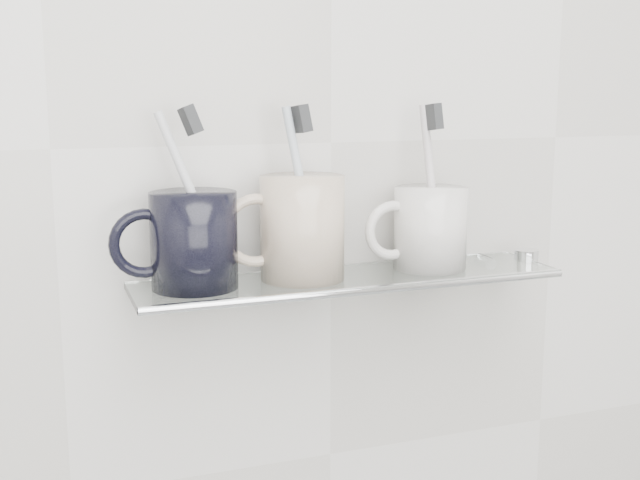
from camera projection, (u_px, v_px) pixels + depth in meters
name	position (u px, v px, depth m)	size (l,w,h in m)	color
wall_back	(331.00, 143.00, 0.96)	(2.50, 2.50, 0.00)	beige
shelf_glass	(350.00, 279.00, 0.93)	(0.50, 0.12, 0.01)	silver
shelf_rail	(369.00, 290.00, 0.88)	(0.01, 0.01, 0.50)	silver
bracket_left	(162.00, 294.00, 0.91)	(0.02, 0.02, 0.03)	silver
bracket_right	(485.00, 267.00, 1.05)	(0.02, 0.02, 0.03)	silver
mug_left	(194.00, 240.00, 0.86)	(0.09, 0.09, 0.10)	black
mug_left_handle	(144.00, 243.00, 0.85)	(0.07, 0.07, 0.01)	black
toothbrush_left	(193.00, 196.00, 0.86)	(0.01, 0.01, 0.19)	white
bristles_left	(190.00, 120.00, 0.84)	(0.01, 0.02, 0.03)	#292A2C
mug_center	(302.00, 228.00, 0.90)	(0.10, 0.10, 0.12)	beige
mug_center_handle	(256.00, 231.00, 0.89)	(0.08, 0.08, 0.01)	beige
toothbrush_center	(302.00, 191.00, 0.90)	(0.01, 0.01, 0.19)	#AEC5D1
bristles_center	(302.00, 119.00, 0.88)	(0.01, 0.02, 0.03)	#292A2C
mug_right	(430.00, 228.00, 0.96)	(0.09, 0.09, 0.10)	silver
mug_right_handle	(393.00, 230.00, 0.94)	(0.07, 0.07, 0.01)	silver
toothbrush_right	(431.00, 185.00, 0.95)	(0.01, 0.01, 0.19)	beige
bristles_right	(433.00, 117.00, 0.94)	(0.01, 0.02, 0.03)	#292A2C
chrome_cap	(526.00, 255.00, 1.02)	(0.03, 0.03, 0.01)	silver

